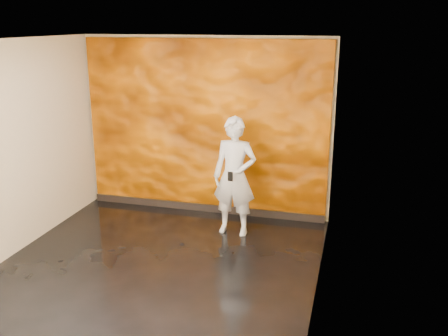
% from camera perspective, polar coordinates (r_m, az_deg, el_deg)
% --- Properties ---
extents(room, '(4.02, 4.02, 2.81)m').
position_cam_1_polar(room, '(6.09, -7.81, 0.99)').
color(room, black).
rests_on(room, ground).
extents(feature_wall, '(3.90, 0.06, 2.75)m').
position_cam_1_polar(feature_wall, '(7.88, -2.28, 4.56)').
color(feature_wall, orange).
rests_on(feature_wall, ground).
extents(baseboard, '(3.90, 0.04, 0.12)m').
position_cam_1_polar(baseboard, '(8.22, -2.26, -4.53)').
color(baseboard, black).
rests_on(baseboard, ground).
extents(man, '(0.64, 0.44, 1.73)m').
position_cam_1_polar(man, '(7.14, 1.22, -0.99)').
color(man, '#A7AAB6').
rests_on(man, ground).
extents(phone, '(0.07, 0.02, 0.14)m').
position_cam_1_polar(phone, '(6.92, 0.73, -0.97)').
color(phone, black).
rests_on(phone, man).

